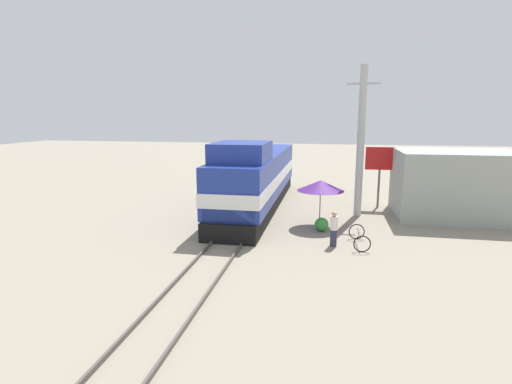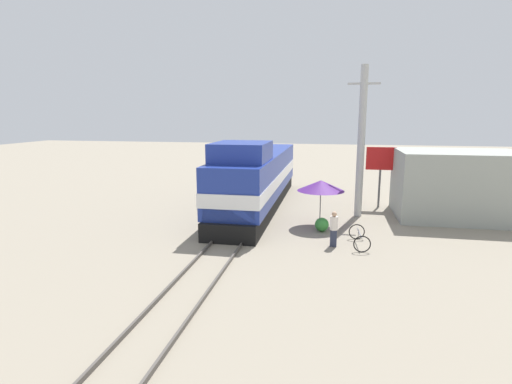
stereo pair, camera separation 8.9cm
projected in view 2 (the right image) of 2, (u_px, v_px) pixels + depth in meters
ground_plane at (247, 219)px, 23.01m from camera, size 120.00×120.00×0.00m
rail_near at (235, 218)px, 23.13m from camera, size 0.08×36.97×0.15m
rail_far at (260, 219)px, 22.86m from camera, size 0.08×36.97×0.15m
locomotive at (257, 179)px, 25.42m from camera, size 3.03×15.99×4.53m
utility_pole at (361, 142)px, 22.97m from camera, size 1.80×0.43×8.70m
vendor_umbrella at (321, 186)px, 21.22m from camera, size 2.51×2.51×2.52m
billboard_sign at (381, 163)px, 25.44m from camera, size 1.84×0.12×3.91m
shrub_cluster at (322, 225)px, 20.62m from camera, size 0.72×0.72×0.72m
person_bystander at (334, 228)px, 18.16m from camera, size 0.34×0.34×1.65m
bicycle at (359, 237)px, 18.37m from camera, size 0.89×1.97×0.76m
building_block_distant at (457, 185)px, 23.18m from camera, size 6.77×4.95×3.89m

